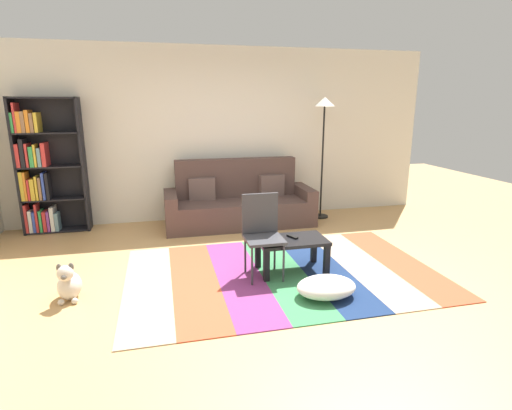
{
  "coord_description": "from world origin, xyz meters",
  "views": [
    {
      "loc": [
        -1.02,
        -3.91,
        1.85
      ],
      "look_at": [
        0.07,
        0.65,
        0.65
      ],
      "focal_mm": 28.14,
      "sensor_mm": 36.0,
      "label": 1
    }
  ],
  "objects_px": {
    "folding_chair": "(262,228)",
    "couch": "(239,203)",
    "coffee_table": "(292,245)",
    "tv_remote": "(292,237)",
    "dog": "(69,284)",
    "bookshelf": "(43,170)",
    "standing_lamp": "(324,118)",
    "pouf": "(326,287)"
  },
  "relations": [
    {
      "from": "dog",
      "to": "folding_chair",
      "type": "relative_size",
      "value": 0.44
    },
    {
      "from": "coffee_table",
      "to": "folding_chair",
      "type": "relative_size",
      "value": 0.85
    },
    {
      "from": "folding_chair",
      "to": "tv_remote",
      "type": "bearing_deg",
      "value": 53.84
    },
    {
      "from": "standing_lamp",
      "to": "folding_chair",
      "type": "relative_size",
      "value": 2.15
    },
    {
      "from": "bookshelf",
      "to": "coffee_table",
      "type": "distance_m",
      "value": 3.78
    },
    {
      "from": "pouf",
      "to": "bookshelf",
      "type": "bearing_deg",
      "value": 137.35
    },
    {
      "from": "bookshelf",
      "to": "tv_remote",
      "type": "relative_size",
      "value": 12.88
    },
    {
      "from": "dog",
      "to": "tv_remote",
      "type": "distance_m",
      "value": 2.33
    },
    {
      "from": "dog",
      "to": "folding_chair",
      "type": "bearing_deg",
      "value": 3.86
    },
    {
      "from": "dog",
      "to": "folding_chair",
      "type": "xyz_separation_m",
      "value": [
        1.95,
        0.13,
        0.37
      ]
    },
    {
      "from": "coffee_table",
      "to": "standing_lamp",
      "type": "distance_m",
      "value": 2.66
    },
    {
      "from": "standing_lamp",
      "to": "tv_remote",
      "type": "height_order",
      "value": "standing_lamp"
    },
    {
      "from": "coffee_table",
      "to": "folding_chair",
      "type": "xyz_separation_m",
      "value": [
        -0.34,
        0.0,
        0.22
      ]
    },
    {
      "from": "pouf",
      "to": "folding_chair",
      "type": "relative_size",
      "value": 0.66
    },
    {
      "from": "coffee_table",
      "to": "standing_lamp",
      "type": "height_order",
      "value": "standing_lamp"
    },
    {
      "from": "tv_remote",
      "to": "folding_chair",
      "type": "relative_size",
      "value": 0.17
    },
    {
      "from": "bookshelf",
      "to": "folding_chair",
      "type": "height_order",
      "value": "bookshelf"
    },
    {
      "from": "coffee_table",
      "to": "tv_remote",
      "type": "relative_size",
      "value": 5.09
    },
    {
      "from": "standing_lamp",
      "to": "couch",
      "type": "bearing_deg",
      "value": -177.14
    },
    {
      "from": "tv_remote",
      "to": "folding_chair",
      "type": "bearing_deg",
      "value": 161.74
    },
    {
      "from": "standing_lamp",
      "to": "tv_remote",
      "type": "xyz_separation_m",
      "value": [
        -1.15,
        -1.97,
        -1.22
      ]
    },
    {
      "from": "pouf",
      "to": "tv_remote",
      "type": "relative_size",
      "value": 3.93
    },
    {
      "from": "bookshelf",
      "to": "dog",
      "type": "relative_size",
      "value": 4.86
    },
    {
      "from": "bookshelf",
      "to": "coffee_table",
      "type": "relative_size",
      "value": 2.53
    },
    {
      "from": "bookshelf",
      "to": "folding_chair",
      "type": "bearing_deg",
      "value": -39.83
    },
    {
      "from": "standing_lamp",
      "to": "pouf",
      "type": "bearing_deg",
      "value": -111.15
    },
    {
      "from": "bookshelf",
      "to": "folding_chair",
      "type": "xyz_separation_m",
      "value": [
        2.66,
        -2.22,
        -0.39
      ]
    },
    {
      "from": "coffee_table",
      "to": "tv_remote",
      "type": "bearing_deg",
      "value": 64.42
    },
    {
      "from": "pouf",
      "to": "tv_remote",
      "type": "bearing_deg",
      "value": 99.28
    },
    {
      "from": "standing_lamp",
      "to": "folding_chair",
      "type": "xyz_separation_m",
      "value": [
        -1.51,
        -2.01,
        -1.08
      ]
    },
    {
      "from": "couch",
      "to": "coffee_table",
      "type": "relative_size",
      "value": 2.96
    },
    {
      "from": "coffee_table",
      "to": "tv_remote",
      "type": "xyz_separation_m",
      "value": [
        0.02,
        0.04,
        0.08
      ]
    },
    {
      "from": "coffee_table",
      "to": "dog",
      "type": "bearing_deg",
      "value": -176.77
    },
    {
      "from": "tv_remote",
      "to": "folding_chair",
      "type": "distance_m",
      "value": 0.39
    },
    {
      "from": "pouf",
      "to": "dog",
      "type": "xyz_separation_m",
      "value": [
        -2.43,
        0.54,
        0.05
      ]
    },
    {
      "from": "coffee_table",
      "to": "folding_chair",
      "type": "bearing_deg",
      "value": 179.63
    },
    {
      "from": "couch",
      "to": "coffee_table",
      "type": "xyz_separation_m",
      "value": [
        0.22,
        -1.94,
        -0.02
      ]
    },
    {
      "from": "dog",
      "to": "tv_remote",
      "type": "height_order",
      "value": "tv_remote"
    },
    {
      "from": "couch",
      "to": "pouf",
      "type": "relative_size",
      "value": 3.83
    },
    {
      "from": "couch",
      "to": "folding_chair",
      "type": "relative_size",
      "value": 2.51
    },
    {
      "from": "bookshelf",
      "to": "tv_remote",
      "type": "distance_m",
      "value": 3.76
    },
    {
      "from": "folding_chair",
      "to": "couch",
      "type": "bearing_deg",
      "value": 133.93
    }
  ]
}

